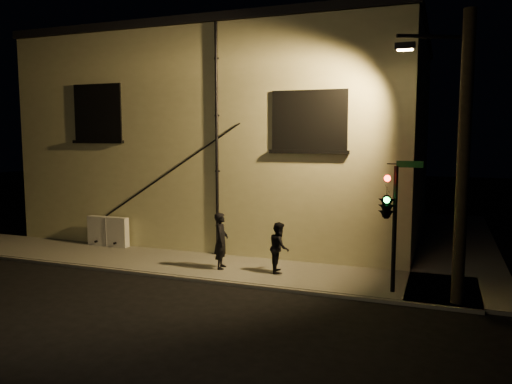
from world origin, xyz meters
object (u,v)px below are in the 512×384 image
at_px(pedestrian_a, 221,241).
at_px(streetlamp_pole, 460,154).
at_px(utility_cabinet, 108,231).
at_px(traffic_signal, 387,204).
at_px(pedestrian_b, 279,247).

relative_size(pedestrian_a, streetlamp_pole, 0.24).
distance_m(utility_cabinet, traffic_signal, 11.33).
relative_size(pedestrian_b, traffic_signal, 0.44).
height_order(utility_cabinet, streetlamp_pole, streetlamp_pole).
relative_size(pedestrian_b, streetlamp_pole, 0.21).
xyz_separation_m(utility_cabinet, streetlamp_pole, (12.75, -2.37, 3.30)).
bearing_deg(streetlamp_pole, pedestrian_a, 172.91).
bearing_deg(utility_cabinet, traffic_signal, -11.18).
xyz_separation_m(utility_cabinet, traffic_signal, (10.96, -2.17, 1.90)).
distance_m(utility_cabinet, streetlamp_pole, 13.38).
distance_m(pedestrian_a, streetlamp_pole, 7.77).
xyz_separation_m(pedestrian_b, streetlamp_pole, (5.20, -1.13, 3.07)).
bearing_deg(pedestrian_a, traffic_signal, -111.55).
bearing_deg(utility_cabinet, pedestrian_a, -14.80).
distance_m(pedestrian_a, traffic_signal, 5.60).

